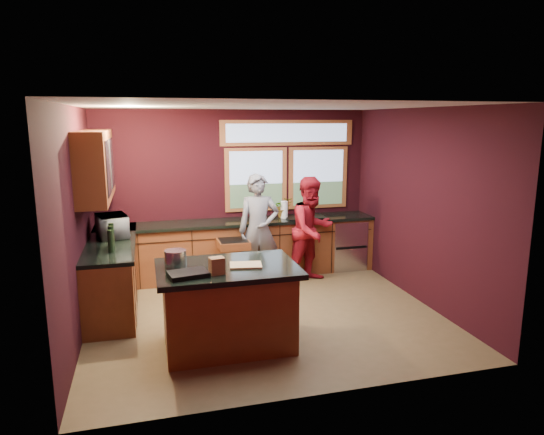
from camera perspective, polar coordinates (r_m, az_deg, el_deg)
name	(u,v)px	position (r m, az deg, el deg)	size (l,w,h in m)	color
floor	(265,314)	(6.57, -0.85, -11.28)	(4.50, 4.50, 0.00)	brown
room_shell	(213,178)	(6.30, -6.91, 4.64)	(4.52, 4.02, 2.71)	black
back_counter	(252,247)	(8.03, -2.42, -3.52)	(4.50, 0.64, 0.93)	#622F17
left_counter	(112,273)	(7.06, -18.26, -6.21)	(0.64, 2.30, 0.93)	#622F17
island	(228,306)	(5.57, -5.21, -10.30)	(1.55, 1.05, 0.95)	#622F17
person_grey	(259,230)	(7.48, -1.59, -1.47)	(0.63, 0.41, 1.73)	slate
person_red	(312,230)	(7.63, 4.69, -1.45)	(0.81, 0.63, 1.68)	maroon
microwave	(113,226)	(7.09, -18.25, -0.95)	(0.56, 0.38, 0.31)	#999999
potted_plant	(284,207)	(8.07, 1.37, 1.20)	(0.31, 0.27, 0.34)	#999999
paper_towel	(284,210)	(8.03, 1.45, 0.92)	(0.12, 0.12, 0.28)	white
cutting_board	(246,265)	(5.40, -3.11, -5.62)	(0.35, 0.25, 0.02)	tan
stock_pot	(175,258)	(5.47, -11.29, -4.71)	(0.24, 0.24, 0.18)	silver
paper_bag	(217,266)	(5.13, -6.51, -5.67)	(0.15, 0.12, 0.18)	brown
black_tray	(188,274)	(5.12, -9.84, -6.57)	(0.40, 0.28, 0.05)	black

